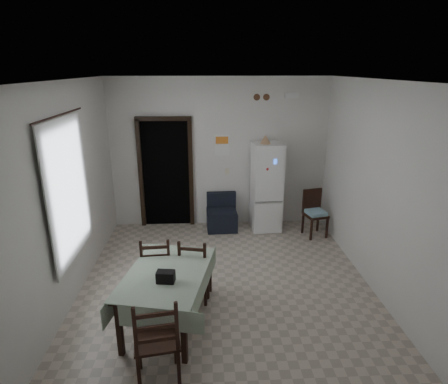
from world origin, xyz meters
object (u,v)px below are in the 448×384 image
dining_table (168,298)px  dining_chair_near_head (157,338)px  navy_seat (222,212)px  fridge (266,187)px  dining_chair_far_left (157,266)px  dining_chair_far_right (196,268)px  corner_chair (316,214)px

dining_table → dining_chair_near_head: bearing=-79.4°
navy_seat → dining_chair_near_head: bearing=-104.6°
fridge → dining_chair_far_left: size_ratio=1.82×
fridge → dining_chair_far_right: bearing=-123.5°
fridge → corner_chair: size_ratio=1.95×
dining_chair_far_right → dining_chair_near_head: dining_chair_near_head is taller
dining_chair_far_left → corner_chair: bearing=-149.7°
fridge → dining_chair_far_left: (-1.85, -2.26, -0.39)m
navy_seat → dining_chair_far_right: (-0.46, -2.30, 0.11)m
dining_table → dining_chair_far_left: size_ratio=1.48×
fridge → corner_chair: 1.05m
dining_chair_far_left → dining_chair_far_right: 0.53m
corner_chair → navy_seat: bearing=153.4°
corner_chair → dining_chair_far_left: 3.31m
dining_chair_near_head → dining_chair_far_right: bearing=-113.0°
navy_seat → dining_chair_far_left: bearing=-116.0°
navy_seat → fridge: bearing=-2.4°
fridge → dining_chair_far_right: 2.69m
fridge → dining_table: 3.33m
corner_chair → dining_table: bearing=-149.8°
corner_chair → dining_chair_far_right: bearing=-153.0°
dining_table → corner_chair: bearing=56.0°
corner_chair → dining_chair_far_right: 2.92m
navy_seat → dining_table: bearing=-107.9°
corner_chair → dining_chair_near_head: 4.21m
dining_chair_near_head → corner_chair: bearing=-136.7°
dining_chair_far_left → dining_chair_near_head: bearing=92.8°
dining_chair_near_head → fridge: bearing=-123.5°
dining_table → fridge: bearing=71.8°
fridge → dining_table: bearing=-123.7°
dining_chair_far_left → dining_chair_far_right: bearing=171.1°
dining_chair_near_head → navy_seat: bearing=-111.6°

